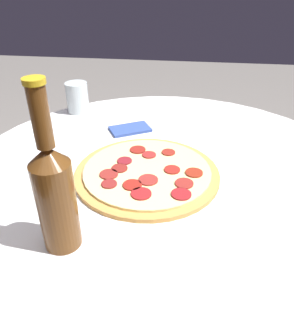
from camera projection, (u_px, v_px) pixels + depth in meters
table at (164, 230)px, 0.89m from camera, size 1.01×1.01×0.75m
pizza at (147, 173)px, 0.76m from camera, size 0.33×0.33×0.02m
beer_bottle at (55, 193)px, 0.52m from camera, size 0.07×0.07×0.29m
drinking_glass at (77, 98)px, 1.06m from camera, size 0.07×0.07×0.10m
napkin at (130, 129)px, 0.96m from camera, size 0.13×0.12×0.01m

